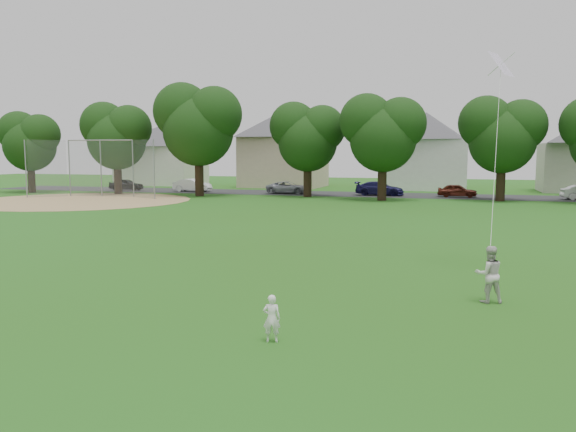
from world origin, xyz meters
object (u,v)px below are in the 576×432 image
(older_boy, at_px, (489,274))
(kite, at_px, (496,152))
(toddler, at_px, (272,318))
(baseball_backstop, at_px, (98,169))

(older_boy, xyz_separation_m, kite, (0.17, 2.28, 3.09))
(toddler, relative_size, baseball_backstop, 0.09)
(older_boy, height_order, baseball_backstop, baseball_backstop)
(toddler, xyz_separation_m, kite, (4.45, 6.75, 3.33))
(kite, distance_m, baseball_backstop, 40.46)
(toddler, relative_size, kite, 0.13)
(toddler, bearing_deg, baseball_backstop, -64.49)
(older_boy, bearing_deg, baseball_backstop, -58.22)
(toddler, xyz_separation_m, older_boy, (4.28, 4.48, 0.24))
(older_boy, relative_size, kite, 0.20)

